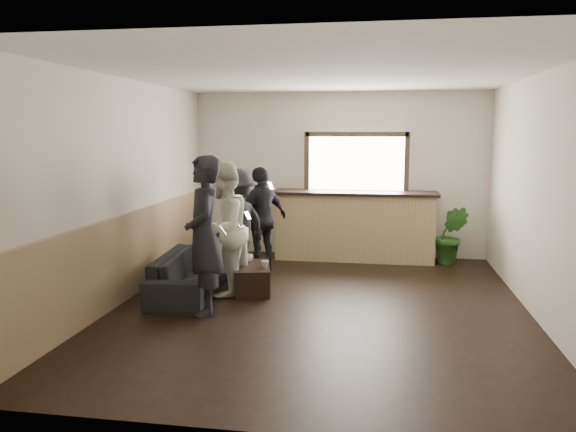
% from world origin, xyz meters
% --- Properties ---
extents(ground, '(5.00, 6.00, 0.01)m').
position_xyz_m(ground, '(0.00, 0.00, 0.00)').
color(ground, black).
extents(room_shell, '(5.01, 6.01, 2.80)m').
position_xyz_m(room_shell, '(-0.74, 0.00, 1.47)').
color(room_shell, silver).
rests_on(room_shell, ground).
extents(bar_counter, '(2.70, 0.68, 2.13)m').
position_xyz_m(bar_counter, '(0.30, 2.70, 0.64)').
color(bar_counter, tan).
rests_on(bar_counter, ground).
extents(sofa, '(0.86, 1.89, 0.54)m').
position_xyz_m(sofa, '(-1.75, 0.27, 0.27)').
color(sofa, black).
rests_on(sofa, ground).
extents(coffee_table, '(0.61, 0.88, 0.36)m').
position_xyz_m(coffee_table, '(-0.95, 0.52, 0.18)').
color(coffee_table, black).
rests_on(coffee_table, ground).
extents(cup_a, '(0.16, 0.16, 0.10)m').
position_xyz_m(cup_a, '(-1.06, 0.74, 0.41)').
color(cup_a, silver).
rests_on(cup_a, coffee_table).
extents(cup_b, '(0.11, 0.11, 0.09)m').
position_xyz_m(cup_b, '(-0.76, 0.43, 0.40)').
color(cup_b, silver).
rests_on(cup_b, coffee_table).
extents(potted_plant, '(0.59, 0.50, 0.95)m').
position_xyz_m(potted_plant, '(1.86, 2.58, 0.48)').
color(potted_plant, '#2D6623').
rests_on(potted_plant, ground).
extents(person_a, '(0.67, 0.80, 1.86)m').
position_xyz_m(person_a, '(-1.30, -0.47, 0.93)').
color(person_a, black).
rests_on(person_a, ground).
extents(person_b, '(0.80, 0.95, 1.75)m').
position_xyz_m(person_b, '(-1.29, 0.31, 0.87)').
color(person_b, beige).
rests_on(person_b, ground).
extents(person_c, '(1.05, 1.20, 1.61)m').
position_xyz_m(person_c, '(-1.30, 1.05, 0.81)').
color(person_c, black).
rests_on(person_c, ground).
extents(person_d, '(0.89, 0.98, 1.60)m').
position_xyz_m(person_d, '(-1.08, 1.71, 0.80)').
color(person_d, black).
rests_on(person_d, ground).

